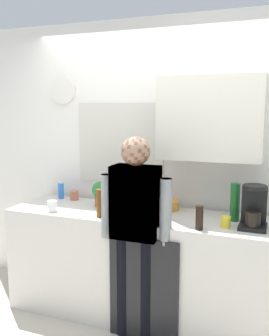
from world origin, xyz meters
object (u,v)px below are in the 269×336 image
(potted_plant, at_px, (100,192))
(bottle_amber_beer, at_px, (100,203))
(bottle_red_vinegar, at_px, (160,211))
(person_guest, at_px, (135,222))
(coffee_maker, at_px, (254,209))
(dish_soap, at_px, (61,191))
(bottle_green_wine, at_px, (235,202))
(cup_yellow_cup, at_px, (226,222))
(mixing_bowl, at_px, (166,205))
(person_at_sink, at_px, (135,222))
(cup_white_mug, at_px, (52,206))
(bottle_dark_sauce, at_px, (199,218))
(cup_terracotta_mug, at_px, (74,195))

(potted_plant, bearing_deg, bottle_amber_beer, -64.16)
(bottle_red_vinegar, relative_size, person_guest, 0.14)
(bottle_amber_beer, bearing_deg, person_guest, -14.47)
(coffee_maker, distance_m, dish_soap, 1.86)
(bottle_green_wine, relative_size, person_guest, 0.19)
(cup_yellow_cup, relative_size, mixing_bowl, 0.39)
(bottle_amber_beer, bearing_deg, mixing_bowl, 43.57)
(bottle_amber_beer, distance_m, dish_soap, 0.78)
(bottle_red_vinegar, height_order, dish_soap, bottle_red_vinegar)
(mixing_bowl, distance_m, person_guest, 0.52)
(coffee_maker, bearing_deg, mixing_bowl, 160.98)
(dish_soap, relative_size, person_at_sink, 0.11)
(bottle_red_vinegar, height_order, person_at_sink, person_at_sink)
(cup_white_mug, height_order, person_guest, person_guest)
(bottle_green_wine, distance_m, cup_yellow_cup, 0.23)
(potted_plant, distance_m, person_at_sink, 0.63)
(bottle_green_wine, distance_m, bottle_red_vinegar, 0.61)
(bottle_dark_sauce, relative_size, bottle_green_wine, 0.60)
(cup_white_mug, xyz_separation_m, person_guest, (0.80, -0.08, -0.02))
(bottle_red_vinegar, bearing_deg, bottle_green_wine, 31.01)
(bottle_amber_beer, relative_size, cup_white_mug, 2.42)
(coffee_maker, xyz_separation_m, cup_white_mug, (-1.64, -0.17, -0.10))
(cup_terracotta_mug, relative_size, person_at_sink, 0.06)
(bottle_dark_sauce, bearing_deg, person_at_sink, -172.83)
(cup_white_mug, bearing_deg, person_guest, -5.78)
(mixing_bowl, bearing_deg, dish_soap, 179.04)
(coffee_maker, xyz_separation_m, bottle_amber_beer, (-1.19, -0.16, -0.03))
(bottle_green_wine, bearing_deg, bottle_amber_beer, -164.52)
(potted_plant, bearing_deg, bottle_green_wine, -0.31)
(bottle_green_wine, distance_m, cup_white_mug, 1.52)
(bottle_amber_beer, xyz_separation_m, potted_plant, (-0.14, 0.29, 0.02))
(cup_white_mug, bearing_deg, potted_plant, 44.20)
(cup_yellow_cup, relative_size, person_at_sink, 0.05)
(bottle_amber_beer, xyz_separation_m, bottle_red_vinegar, (0.52, -0.02, -0.00))
(coffee_maker, xyz_separation_m, potted_plant, (-1.33, 0.13, -0.01))
(coffee_maker, height_order, cup_terracotta_mug, coffee_maker)
(bottle_amber_beer, bearing_deg, bottle_red_vinegar, -2.73)
(coffee_maker, distance_m, bottle_dark_sauce, 0.42)
(cup_terracotta_mug, bearing_deg, cup_white_mug, -85.43)
(cup_terracotta_mug, bearing_deg, dish_soap, 175.97)
(bottle_red_vinegar, distance_m, dish_soap, 1.25)
(cup_terracotta_mug, xyz_separation_m, cup_white_mug, (0.03, -0.43, 0.00))
(coffee_maker, relative_size, person_guest, 0.21)
(cup_terracotta_mug, height_order, mixing_bowl, cup_terracotta_mug)
(bottle_green_wine, xyz_separation_m, cup_white_mug, (-1.49, -0.30, -0.10))
(cup_yellow_cup, bearing_deg, potted_plant, 169.99)
(bottle_dark_sauce, height_order, dish_soap, same)
(potted_plant, bearing_deg, cup_white_mug, -135.80)
(coffee_maker, height_order, cup_yellow_cup, coffee_maker)
(bottle_amber_beer, bearing_deg, cup_white_mug, -178.94)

